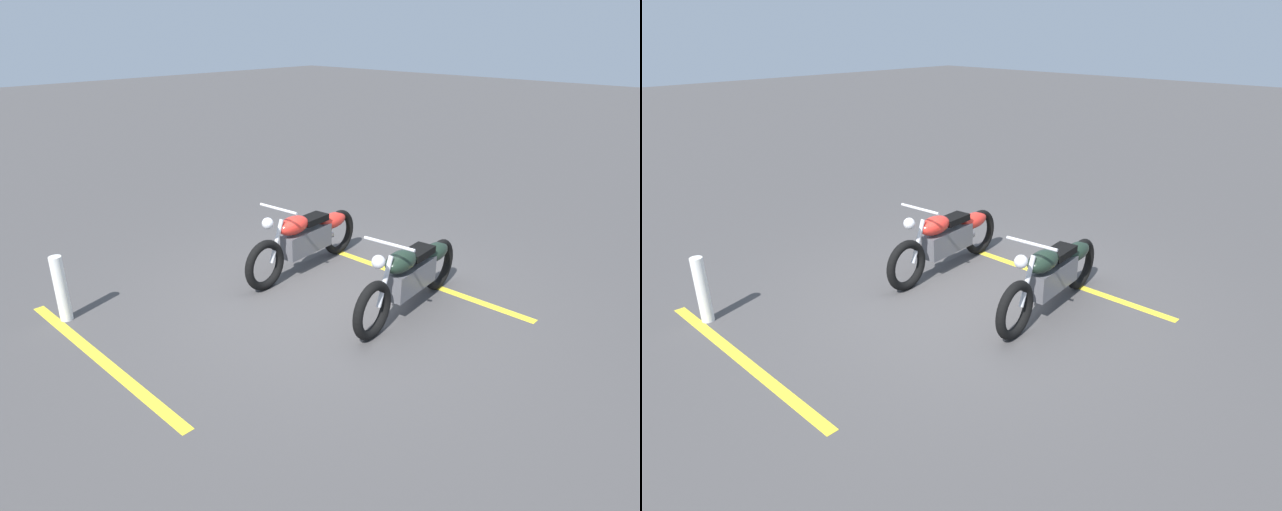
% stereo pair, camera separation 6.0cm
% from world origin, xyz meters
% --- Properties ---
extents(ground_plane, '(60.00, 60.00, 0.00)m').
position_xyz_m(ground_plane, '(0.00, 0.00, 0.00)').
color(ground_plane, '#474444').
extents(motorcycle_bright_foreground, '(2.23, 0.62, 1.04)m').
position_xyz_m(motorcycle_bright_foreground, '(-0.39, -0.88, 0.46)').
color(motorcycle_bright_foreground, black).
rests_on(motorcycle_bright_foreground, ground).
extents(motorcycle_dark_foreground, '(2.23, 0.62, 1.04)m').
position_xyz_m(motorcycle_dark_foreground, '(-0.40, 0.86, 0.46)').
color(motorcycle_dark_foreground, black).
rests_on(motorcycle_dark_foreground, ground).
extents(bollard_post, '(0.14, 0.14, 0.79)m').
position_xyz_m(bollard_post, '(2.58, -1.87, 0.40)').
color(bollard_post, white).
rests_on(bollard_post, ground).
extents(parking_stripe_near, '(0.13, 3.20, 0.01)m').
position_xyz_m(parking_stripe_near, '(-1.14, 0.51, 0.00)').
color(parking_stripe_near, yellow).
rests_on(parking_stripe_near, ground).
extents(parking_stripe_mid, '(0.13, 3.20, 0.01)m').
position_xyz_m(parking_stripe_mid, '(2.70, -0.81, 0.00)').
color(parking_stripe_mid, yellow).
rests_on(parking_stripe_mid, ground).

